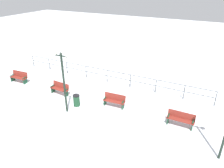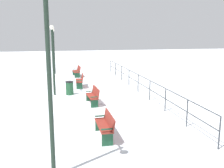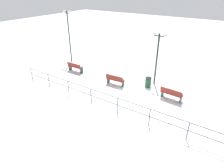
{
  "view_description": "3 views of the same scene",
  "coord_description": "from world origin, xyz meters",
  "px_view_note": "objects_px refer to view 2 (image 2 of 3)",
  "views": [
    {
      "loc": [
        11.45,
        8.02,
        8.13
      ],
      "look_at": [
        -1.52,
        1.47,
        1.01
      ],
      "focal_mm": 34.19,
      "sensor_mm": 36.0,
      "label": 1
    },
    {
      "loc": [
        1.64,
        15.76,
        3.8
      ],
      "look_at": [
        -1.32,
        2.01,
        1.0
      ],
      "focal_mm": 41.46,
      "sensor_mm": 36.0,
      "label": 2
    },
    {
      "loc": [
        -12.29,
        -5.4,
        7.44
      ],
      "look_at": [
        -2.09,
        1.37,
        1.14
      ],
      "focal_mm": 31.13,
      "sensor_mm": 36.0,
      "label": 3
    }
  ],
  "objects_px": {
    "bench_fourth": "(105,125)",
    "lamppost_middle": "(53,49)",
    "bench_nearest": "(77,71)",
    "lamppost_far": "(47,38)",
    "lamppost_near": "(54,44)",
    "bench_second": "(80,80)",
    "trash_bin": "(70,88)",
    "bench_third": "(93,95)"
  },
  "relations": [
    {
      "from": "lamppost_far",
      "to": "bench_second",
      "type": "bearing_deg",
      "value": -98.78
    },
    {
      "from": "bench_second",
      "to": "lamppost_near",
      "type": "bearing_deg",
      "value": -71.24
    },
    {
      "from": "bench_fourth",
      "to": "lamppost_middle",
      "type": "distance_m",
      "value": 7.81
    },
    {
      "from": "lamppost_middle",
      "to": "lamppost_far",
      "type": "bearing_deg",
      "value": 90.0
    },
    {
      "from": "bench_third",
      "to": "lamppost_far",
      "type": "xyz_separation_m",
      "value": [
        2.06,
        6.92,
        3.18
      ]
    },
    {
      "from": "bench_nearest",
      "to": "bench_fourth",
      "type": "distance_m",
      "value": 13.86
    },
    {
      "from": "bench_second",
      "to": "lamppost_near",
      "type": "height_order",
      "value": "lamppost_near"
    },
    {
      "from": "bench_second",
      "to": "trash_bin",
      "type": "height_order",
      "value": "bench_second"
    },
    {
      "from": "bench_nearest",
      "to": "bench_fourth",
      "type": "height_order",
      "value": "bench_nearest"
    },
    {
      "from": "lamppost_middle",
      "to": "bench_fourth",
      "type": "bearing_deg",
      "value": 104.37
    },
    {
      "from": "bench_fourth",
      "to": "lamppost_far",
      "type": "distance_m",
      "value": 4.33
    },
    {
      "from": "bench_second",
      "to": "bench_fourth",
      "type": "xyz_separation_m",
      "value": [
        -0.07,
        9.23,
        0.01
      ]
    },
    {
      "from": "lamppost_near",
      "to": "bench_nearest",
      "type": "bearing_deg",
      "value": 133.05
    },
    {
      "from": "lamppost_middle",
      "to": "trash_bin",
      "type": "bearing_deg",
      "value": 169.63
    },
    {
      "from": "lamppost_near",
      "to": "lamppost_far",
      "type": "distance_m",
      "value": 18.24
    },
    {
      "from": "trash_bin",
      "to": "lamppost_middle",
      "type": "bearing_deg",
      "value": -10.37
    },
    {
      "from": "bench_nearest",
      "to": "bench_fourth",
      "type": "xyz_separation_m",
      "value": [
        0.07,
        13.86,
        0.01
      ]
    },
    {
      "from": "lamppost_far",
      "to": "trash_bin",
      "type": "distance_m",
      "value": 9.94
    },
    {
      "from": "lamppost_near",
      "to": "bench_third",
      "type": "bearing_deg",
      "value": 100.33
    },
    {
      "from": "bench_second",
      "to": "bench_third",
      "type": "height_order",
      "value": "bench_second"
    },
    {
      "from": "lamppost_near",
      "to": "trash_bin",
      "type": "distance_m",
      "value": 9.21
    },
    {
      "from": "bench_nearest",
      "to": "bench_fourth",
      "type": "bearing_deg",
      "value": 86.51
    },
    {
      "from": "bench_third",
      "to": "bench_nearest",
      "type": "bearing_deg",
      "value": -92.58
    },
    {
      "from": "bench_nearest",
      "to": "lamppost_far",
      "type": "bearing_deg",
      "value": 80.02
    },
    {
      "from": "bench_third",
      "to": "lamppost_near",
      "type": "distance_m",
      "value": 11.71
    },
    {
      "from": "lamppost_middle",
      "to": "trash_bin",
      "type": "relative_size",
      "value": 4.99
    },
    {
      "from": "bench_nearest",
      "to": "lamppost_middle",
      "type": "distance_m",
      "value": 7.3
    },
    {
      "from": "bench_second",
      "to": "trash_bin",
      "type": "relative_size",
      "value": 1.91
    },
    {
      "from": "bench_second",
      "to": "lamppost_far",
      "type": "xyz_separation_m",
      "value": [
        1.78,
        11.53,
        3.18
      ]
    },
    {
      "from": "bench_nearest",
      "to": "lamppost_near",
      "type": "height_order",
      "value": "lamppost_near"
    },
    {
      "from": "lamppost_near",
      "to": "lamppost_middle",
      "type": "height_order",
      "value": "lamppost_middle"
    },
    {
      "from": "bench_second",
      "to": "lamppost_near",
      "type": "xyz_separation_m",
      "value": [
        1.78,
        -6.69,
        2.25
      ]
    },
    {
      "from": "lamppost_middle",
      "to": "bench_nearest",
      "type": "bearing_deg",
      "value": -106.18
    },
    {
      "from": "bench_fourth",
      "to": "bench_nearest",
      "type": "bearing_deg",
      "value": -90.47
    },
    {
      "from": "bench_fourth",
      "to": "lamppost_middle",
      "type": "height_order",
      "value": "lamppost_middle"
    },
    {
      "from": "trash_bin",
      "to": "lamppost_near",
      "type": "bearing_deg",
      "value": -84.08
    },
    {
      "from": "lamppost_near",
      "to": "trash_bin",
      "type": "height_order",
      "value": "lamppost_near"
    },
    {
      "from": "bench_nearest",
      "to": "bench_third",
      "type": "distance_m",
      "value": 9.24
    },
    {
      "from": "lamppost_near",
      "to": "lamppost_middle",
      "type": "xyz_separation_m",
      "value": [
        0.0,
        8.7,
        0.08
      ]
    },
    {
      "from": "bench_nearest",
      "to": "lamppost_middle",
      "type": "bearing_deg",
      "value": 70.64
    },
    {
      "from": "lamppost_far",
      "to": "trash_bin",
      "type": "height_order",
      "value": "lamppost_far"
    },
    {
      "from": "bench_third",
      "to": "lamppost_far",
      "type": "bearing_deg",
      "value": 70.02
    }
  ]
}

